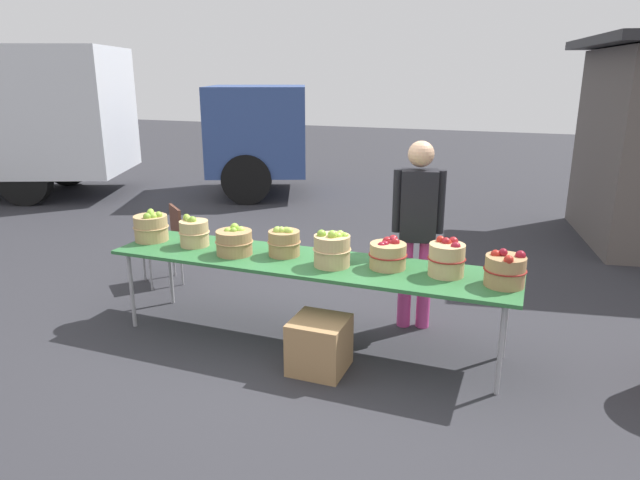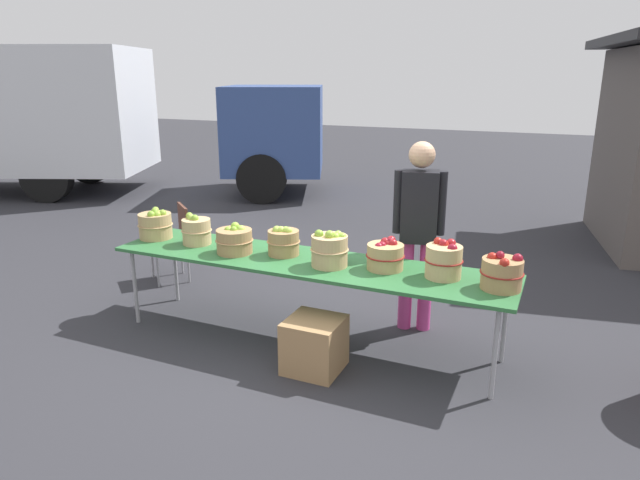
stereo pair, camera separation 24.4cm
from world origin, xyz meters
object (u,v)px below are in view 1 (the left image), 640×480
apple_basket_green_2 (234,242)px  produce_crate (319,345)px  market_table (307,264)px  apple_basket_green_0 (151,227)px  apple_basket_red_1 (447,258)px  folding_chair (167,239)px  box_truck (67,117)px  vendor_adult (418,221)px  apple_basket_red_0 (388,254)px  apple_basket_red_2 (505,270)px  apple_basket_green_3 (284,242)px  apple_basket_green_4 (332,249)px  apple_basket_green_1 (194,232)px

apple_basket_green_2 → produce_crate: (0.94, -0.37, -0.65)m
market_table → apple_basket_green_0: bearing=178.8°
apple_basket_red_1 → folding_chair: (-3.18, 0.75, -0.38)m
market_table → box_truck: (-6.65, 4.26, 0.77)m
apple_basket_red_1 → vendor_adult: size_ratio=0.17×
market_table → apple_basket_red_0: 0.70m
apple_basket_red_0 → apple_basket_red_2: apple_basket_red_2 is taller
market_table → apple_basket_green_3: 0.30m
vendor_adult → apple_basket_green_4: bearing=37.8°
apple_basket_green_3 → folding_chair: size_ratio=0.34×
apple_basket_red_2 → produce_crate: apple_basket_red_2 is taller
apple_basket_green_2 → box_truck: (-5.99, 4.32, 0.62)m
apple_basket_red_2 → vendor_adult: (-0.80, 0.66, 0.14)m
apple_basket_red_2 → produce_crate: bearing=-162.5°
apple_basket_red_1 → market_table: bearing=-176.8°
apple_basket_red_0 → vendor_adult: (0.12, 0.57, 0.15)m
market_table → apple_basket_green_4: (0.24, -0.05, 0.17)m
apple_basket_green_4 → produce_crate: bearing=-84.8°
market_table → apple_basket_green_0: 1.62m
apple_basket_green_2 → vendor_adult: 1.63m
apple_basket_green_0 → box_truck: (-5.04, 4.23, 0.60)m
market_table → apple_basket_green_1: 1.15m
apple_basket_green_2 → apple_basket_green_3: 0.44m
apple_basket_green_1 → apple_basket_red_0: size_ratio=0.91×
apple_basket_green_4 → apple_basket_red_0: 0.46m
apple_basket_red_0 → apple_basket_red_1: bearing=-0.9°
vendor_adult → folding_chair: vendor_adult is taller
produce_crate → apple_basket_red_2: bearing=17.5°
apple_basket_green_1 → box_truck: (-5.52, 4.23, 0.61)m
apple_basket_red_1 → apple_basket_red_2: bearing=-9.6°
apple_basket_green_1 → apple_basket_red_1: size_ratio=0.95×
apple_basket_green_0 → apple_basket_red_2: (3.21, -0.04, -0.01)m
apple_basket_red_0 → vendor_adult: 0.60m
apple_basket_green_4 → apple_basket_red_0: apple_basket_green_4 is taller
apple_basket_green_0 → produce_crate: size_ratio=0.77×
market_table → apple_basket_green_2: 0.69m
apple_basket_red_0 → produce_crate: apple_basket_red_0 is taller
vendor_adult → box_truck: 8.30m
apple_basket_green_3 → apple_basket_red_1: (1.40, -0.00, 0.02)m
apple_basket_green_1 → apple_basket_green_4: (1.38, -0.08, 0.02)m
apple_basket_red_2 → produce_crate: size_ratio=0.74×
apple_basket_red_0 → produce_crate: bearing=-129.2°
apple_basket_green_3 → apple_basket_red_2: apple_basket_red_2 is taller
apple_basket_green_2 → apple_basket_red_0: (1.35, 0.13, 0.00)m
vendor_adult → apple_basket_green_3: bearing=15.7°
apple_basket_green_4 → produce_crate: size_ratio=0.74×
produce_crate → vendor_adult: bearing=63.9°
apple_basket_green_3 → produce_crate: bearing=-43.6°
apple_basket_red_1 → apple_basket_green_2: bearing=-176.1°
market_table → produce_crate: (0.28, -0.43, -0.50)m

